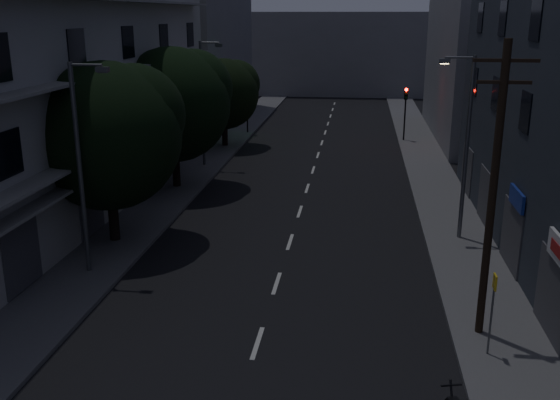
# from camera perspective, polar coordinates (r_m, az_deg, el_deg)

# --- Properties ---
(ground) EXTENTS (160.00, 160.00, 0.00)m
(ground) POSITION_cam_1_polar(r_m,az_deg,el_deg) (36.94, 2.57, 1.28)
(ground) COLOR black
(ground) RESTS_ON ground
(sidewalk_left) EXTENTS (3.00, 90.00, 0.15)m
(sidewalk_left) POSITION_cam_1_polar(r_m,az_deg,el_deg) (38.25, -8.70, 1.76)
(sidewalk_left) COLOR #565659
(sidewalk_left) RESTS_ON ground
(sidewalk_right) EXTENTS (3.00, 90.00, 0.15)m
(sidewalk_right) POSITION_cam_1_polar(r_m,az_deg,el_deg) (37.10, 14.19, 0.97)
(sidewalk_right) COLOR #565659
(sidewalk_right) RESTS_ON ground
(lane_markings) EXTENTS (0.15, 60.50, 0.01)m
(lane_markings) POSITION_cam_1_polar(r_m,az_deg,el_deg) (42.98, 3.28, 3.48)
(lane_markings) COLOR beige
(lane_markings) RESTS_ON ground
(building_left) EXTENTS (7.00, 36.00, 14.00)m
(building_left) POSITION_cam_1_polar(r_m,az_deg,el_deg) (32.27, -20.52, 10.66)
(building_left) COLOR #A7A7A2
(building_left) RESTS_ON ground
(building_far_left) EXTENTS (6.00, 20.00, 16.00)m
(building_far_left) POSITION_cam_1_polar(r_m,az_deg,el_deg) (60.39, -7.20, 14.85)
(building_far_left) COLOR slate
(building_far_left) RESTS_ON ground
(building_far_right) EXTENTS (6.00, 20.00, 13.00)m
(building_far_right) POSITION_cam_1_polar(r_m,az_deg,el_deg) (53.39, 17.55, 12.39)
(building_far_right) COLOR slate
(building_far_right) RESTS_ON ground
(building_far_end) EXTENTS (24.00, 8.00, 10.00)m
(building_far_end) POSITION_cam_1_polar(r_m,az_deg,el_deg) (80.70, 5.40, 13.20)
(building_far_end) COLOR slate
(building_far_end) RESTS_ON ground
(tree_near) EXTENTS (6.34, 6.34, 7.82)m
(tree_near) POSITION_cam_1_polar(r_m,az_deg,el_deg) (27.58, -15.39, 6.16)
(tree_near) COLOR black
(tree_near) RESTS_ON sidewalk_left
(tree_mid) EXTENTS (6.46, 6.46, 7.95)m
(tree_mid) POSITION_cam_1_polar(r_m,az_deg,el_deg) (36.00, -9.63, 8.98)
(tree_mid) COLOR black
(tree_mid) RESTS_ON sidewalk_left
(tree_far) EXTENTS (5.26, 5.26, 6.50)m
(tree_far) POSITION_cam_1_polar(r_m,az_deg,el_deg) (47.47, -5.09, 9.87)
(tree_far) COLOR black
(tree_far) RESTS_ON sidewalk_left
(traffic_signal_far_right) EXTENTS (0.28, 0.37, 4.10)m
(traffic_signal_far_right) POSITION_cam_1_polar(r_m,az_deg,el_deg) (50.30, 11.41, 8.70)
(traffic_signal_far_right) COLOR black
(traffic_signal_far_right) RESTS_ON sidewalk_right
(traffic_signal_far_left) EXTENTS (0.28, 0.37, 4.10)m
(traffic_signal_far_left) POSITION_cam_1_polar(r_m,az_deg,el_deg) (52.75, -3.04, 9.36)
(traffic_signal_far_left) COLOR black
(traffic_signal_far_left) RESTS_ON sidewalk_left
(street_lamp_left_near) EXTENTS (1.51, 0.25, 8.00)m
(street_lamp_left_near) POSITION_cam_1_polar(r_m,az_deg,el_deg) (24.35, -17.66, 3.56)
(street_lamp_left_near) COLOR #53575A
(street_lamp_left_near) RESTS_ON sidewalk_left
(street_lamp_right) EXTENTS (1.51, 0.25, 8.00)m
(street_lamp_right) POSITION_cam_1_polar(r_m,az_deg,el_deg) (28.08, 16.52, 5.32)
(street_lamp_right) COLOR #5A5C62
(street_lamp_right) RESTS_ON sidewalk_right
(street_lamp_left_far) EXTENTS (1.51, 0.25, 8.00)m
(street_lamp_left_far) POSITION_cam_1_polar(r_m,az_deg,el_deg) (41.05, -6.98, 9.28)
(street_lamp_left_far) COLOR #515458
(street_lamp_left_far) RESTS_ON sidewalk_left
(utility_pole) EXTENTS (1.80, 0.24, 9.00)m
(utility_pole) POSITION_cam_1_polar(r_m,az_deg,el_deg) (19.42, 18.92, 1.05)
(utility_pole) COLOR black
(utility_pole) RESTS_ON sidewalk_right
(bus_stop_sign) EXTENTS (0.06, 0.35, 2.52)m
(bus_stop_sign) POSITION_cam_1_polar(r_m,az_deg,el_deg) (19.18, 18.90, -8.64)
(bus_stop_sign) COLOR #595B60
(bus_stop_sign) RESTS_ON sidewalk_right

